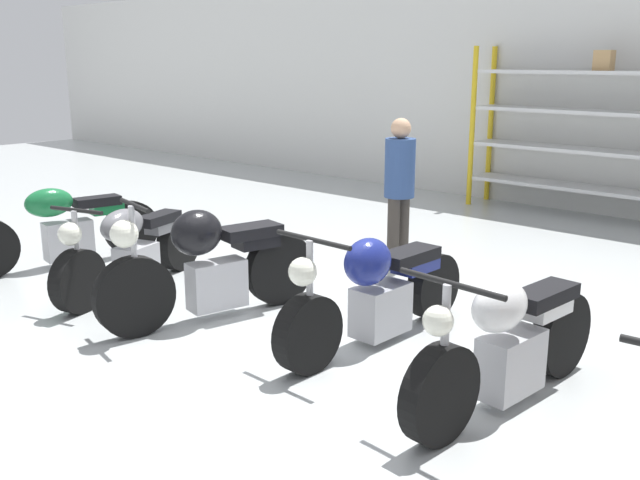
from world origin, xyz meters
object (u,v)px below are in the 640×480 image
motorcycle_grey (131,249)px  motorcycle_black (209,264)px  motorcycle_blue (377,292)px  person_browsing (399,182)px  motorcycle_green (60,227)px  shelving_rack (619,131)px  motorcycle_white (508,344)px

motorcycle_grey → motorcycle_black: motorcycle_black is taller
motorcycle_black → motorcycle_blue: size_ratio=0.96×
motorcycle_black → person_browsing: bearing=-174.0°
motorcycle_blue → motorcycle_green: bearing=-80.0°
shelving_rack → motorcycle_green: size_ratio=1.94×
motorcycle_green → shelving_rack: bearing=160.9°
motorcycle_green → motorcycle_white: size_ratio=1.08×
motorcycle_blue → person_browsing: (-1.13, 1.81, 0.52)m
motorcycle_green → motorcycle_white: (5.15, 0.33, -0.01)m
motorcycle_black → motorcycle_blue: motorcycle_black is taller
person_browsing → motorcycle_black: bearing=82.5°
motorcycle_blue → shelving_rack: bearing=-175.6°
shelving_rack → motorcycle_white: size_ratio=2.10×
motorcycle_green → motorcycle_grey: bearing=102.9°
motorcycle_green → person_browsing: size_ratio=1.34×
motorcycle_grey → motorcycle_black: (1.21, -0.01, 0.08)m
motorcycle_white → person_browsing: (-2.41, 2.08, 0.52)m
motorcycle_white → person_browsing: 3.23m
motorcycle_black → motorcycle_white: 2.68m
shelving_rack → motorcycle_grey: 6.68m
shelving_rack → person_browsing: shelving_rack is taller
motorcycle_black → person_browsing: size_ratio=1.26×
motorcycle_grey → shelving_rack: bearing=142.6°
motorcycle_green → motorcycle_blue: bearing=109.3°
motorcycle_grey → motorcycle_blue: bearing=84.6°
shelving_rack → motorcycle_black: (-1.06, -6.23, -0.76)m
motorcycle_grey → motorcycle_white: motorcycle_white is taller
motorcycle_grey → motorcycle_blue: 2.65m
motorcycle_green → motorcycle_black: size_ratio=1.06×
motorcycle_green → person_browsing: (2.74, 2.41, 0.51)m
motorcycle_grey → motorcycle_black: size_ratio=0.99×
motorcycle_blue → person_browsing: bearing=-146.8°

